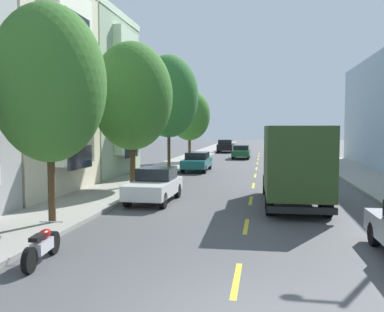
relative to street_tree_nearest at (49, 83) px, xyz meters
name	(u,v)px	position (x,y,z in m)	size (l,w,h in m)	color
ground_plane	(257,165)	(6.40, 24.11, -4.75)	(160.00, 160.00, 0.00)	#4C4C4F
sidewalk_left	(173,165)	(-0.70, 22.11, -4.68)	(3.20, 120.00, 0.14)	#99968E
sidewalk_right	(346,168)	(13.50, 22.11, -4.68)	(3.20, 120.00, 0.14)	#99968E
lane_centerline_dashes	(256,172)	(6.40, 18.61, -4.74)	(0.14, 47.20, 0.01)	yellow
townhouse_third_sage	(32,100)	(-8.87, 13.85, 0.47)	(13.96, 7.66, 10.85)	#99AD8E
street_tree_nearest	(49,83)	(0.00, 0.00, 0.00)	(3.72, 3.72, 7.21)	#47331E
street_tree_second	(132,96)	(0.00, 8.72, 0.23)	(4.34, 4.34, 7.72)	#47331E
street_tree_third	(169,96)	(0.00, 17.44, 0.86)	(4.39, 4.39, 8.52)	#47331E
street_tree_farthest	(189,115)	(0.00, 26.15, -0.26)	(3.91, 3.91, 6.76)	#47331E
delivery_box_truck	(294,161)	(8.20, 5.24, -2.84)	(2.56, 7.17, 3.37)	#2D471E
parked_sedan_sky	(312,159)	(10.82, 22.10, -4.00)	(1.93, 4.55, 1.43)	#7A9EC6
parked_pickup_black	(226,146)	(1.96, 42.93, -3.92)	(2.02, 5.31, 1.73)	black
parked_pickup_red	(291,146)	(10.67, 46.07, -3.92)	(2.06, 5.32, 1.73)	#AD1E1E
parked_hatchback_white	(155,185)	(2.18, 5.12, -3.99)	(1.79, 4.02, 1.50)	silver
parked_sedan_teal	(197,161)	(1.97, 18.42, -4.00)	(1.81, 4.50, 1.43)	#195B60
parked_pickup_orange	(300,152)	(10.60, 30.43, -3.92)	(2.03, 5.31, 1.73)	orange
moving_forest_sedan	(241,152)	(4.60, 31.91, -4.00)	(1.80, 4.50, 1.43)	#194C28
parked_motorcycle	(42,246)	(1.65, -3.55, -4.34)	(0.62, 2.05, 0.90)	black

